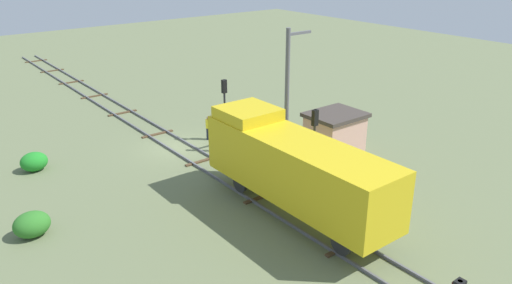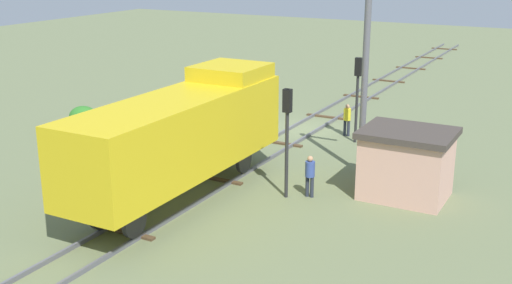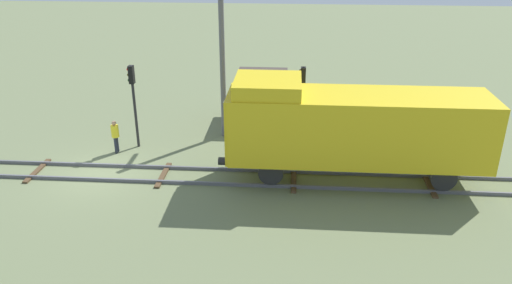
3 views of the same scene
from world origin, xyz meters
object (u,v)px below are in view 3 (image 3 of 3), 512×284
Objects in this scene: worker_by_signal at (292,126)px; catenary_mast at (223,59)px; traffic_signal_mid at (302,94)px; worker_near_track at (115,134)px; traffic_signal_near at (133,92)px; locomotive at (353,125)px; relay_hut at (262,98)px.

worker_by_signal is 5.02m from catenary_mast.
traffic_signal_mid is 2.57× the size of worker_near_track.
worker_near_track is at bearing -47.35° from traffic_signal_near.
worker_by_signal is (-1.00, 7.98, -2.00)m from traffic_signal_near.
traffic_signal_mid is 2.57× the size of worker_by_signal.
worker_by_signal is (-4.20, -2.59, -1.78)m from locomotive.
catenary_mast is 2.31× the size of relay_hut.
traffic_signal_near is (-3.20, -10.57, 0.22)m from locomotive.
traffic_signal_near is 2.32m from worker_near_track.
worker_by_signal is (-0.80, -0.46, -2.03)m from traffic_signal_mid.
relay_hut is (-7.50, -4.40, -1.38)m from locomotive.
locomotive is at bearing 73.16° from traffic_signal_near.
traffic_signal_near is 7.69m from relay_hut.
traffic_signal_mid is at bearing -2.15° from worker_by_signal.
locomotive is 8.21m from catenary_mast.
relay_hut is at bearing 124.86° from traffic_signal_near.
traffic_signal_near is 1.23× the size of relay_hut.
worker_near_track is at bearing -110.30° from worker_by_signal.
catenary_mast is (-2.66, 5.16, 3.29)m from worker_near_track.
locomotive is 6.82× the size of worker_by_signal.
locomotive reaches higher than relay_hut.
traffic_signal_near is 0.54× the size of catenary_mast.
traffic_signal_near is 2.54× the size of worker_by_signal.
locomotive reaches higher than traffic_signal_mid.
relay_hut is (-2.44, 1.88, -2.89)m from catenary_mast.
relay_hut is (-3.30, -1.81, 0.40)m from worker_by_signal.
relay_hut is at bearing -151.08° from traffic_signal_mid.
catenary_mast is at bearing -37.67° from relay_hut.
traffic_signal_mid is 0.54× the size of catenary_mast.
catenary_mast is at bearing 113.45° from traffic_signal_near.
catenary_mast is (-5.06, -6.28, 1.51)m from locomotive.
locomotive is 4.02m from traffic_signal_mid.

